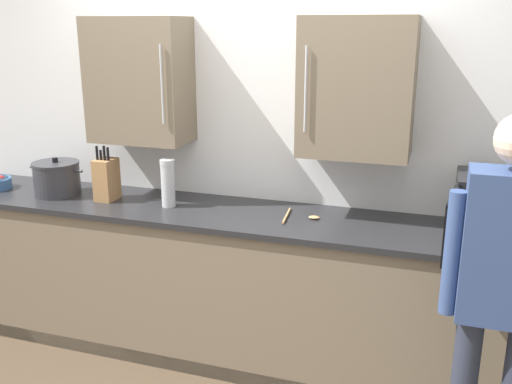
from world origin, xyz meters
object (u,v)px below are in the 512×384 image
at_px(stock_pot, 57,178).
at_px(microwave_oven, 502,208).
at_px(knife_block, 106,179).
at_px(person_figure, 502,283).
at_px(wooden_spoon, 300,216).
at_px(thermos_flask, 168,183).

bearing_deg(stock_pot, microwave_oven, 0.94).
xyz_separation_m(knife_block, person_figure, (2.23, -0.67, -0.07)).
distance_m(microwave_oven, person_figure, 0.72).
distance_m(knife_block, wooden_spoon, 1.24).
height_order(microwave_oven, wooden_spoon, microwave_oven).
xyz_separation_m(stock_pot, person_figure, (2.60, -0.67, -0.04)).
bearing_deg(thermos_flask, knife_block, 179.69).
bearing_deg(stock_pot, wooden_spoon, 1.08).
height_order(knife_block, stock_pot, knife_block).
height_order(microwave_oven, stock_pot, microwave_oven).
relative_size(knife_block, person_figure, 0.21).
bearing_deg(person_figure, thermos_flask, 159.77).
bearing_deg(thermos_flask, stock_pot, 179.75).
distance_m(microwave_oven, thermos_flask, 1.85).
distance_m(thermos_flask, person_figure, 1.93).
height_order(stock_pot, person_figure, person_figure).
bearing_deg(wooden_spoon, thermos_flask, -177.60).
xyz_separation_m(knife_block, wooden_spoon, (1.23, 0.03, -0.12)).
relative_size(knife_block, thermos_flask, 1.21).
distance_m(wooden_spoon, thermos_flask, 0.82).
bearing_deg(microwave_oven, stock_pot, -179.06).
height_order(wooden_spoon, stock_pot, stock_pot).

